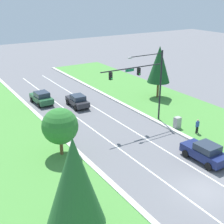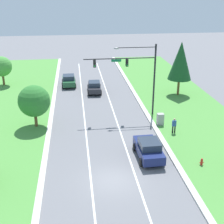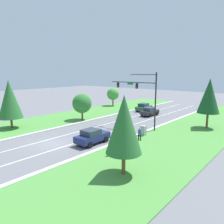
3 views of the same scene
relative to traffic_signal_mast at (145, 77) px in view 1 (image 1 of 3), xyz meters
The scene contains 13 objects.
ground_plane 14.66m from the traffic_signal_mast, 107.39° to the right, with size 160.00×160.00×0.00m, color slate.
curb_strip_left 17.09m from the traffic_signal_mast, 126.85° to the right, with size 0.50×90.00×0.15m.
lane_stripe_inner_left 15.26m from the traffic_signal_mast, 114.33° to the right, with size 0.14×81.00×0.01m.
lane_stripe_inner_right 14.27m from the traffic_signal_mast, 99.88° to the right, with size 0.14×81.00×0.01m.
traffic_signal_mast is the anchor object (origin of this frame).
forest_sedan 15.76m from the traffic_signal_mast, 120.74° to the left, with size 2.18×4.41×1.73m.
navy_sedan 10.87m from the traffic_signal_mast, 93.25° to the right, with size 2.17×4.42×1.76m.
charcoal_sedan 11.12m from the traffic_signal_mast, 113.63° to the left, with size 2.07×4.34×1.66m.
utility_cabinet 6.24m from the traffic_signal_mast, 53.29° to the right, with size 0.70×0.60×1.37m.
pedestrian 7.72m from the traffic_signal_mast, 59.04° to the right, with size 0.41×0.29×1.69m.
conifer_near_right_tree 9.97m from the traffic_signal_mast, 41.05° to the left, with size 3.20×3.20×7.47m.
oak_far_left_tree 11.58m from the traffic_signal_mast, behind, with size 3.38×3.38×4.66m.
conifer_mid_left_tree 19.53m from the traffic_signal_mast, 139.35° to the right, with size 3.52×3.52×7.25m.
Camera 1 is at (-16.86, -13.55, 14.53)m, focal length 50.00 mm.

